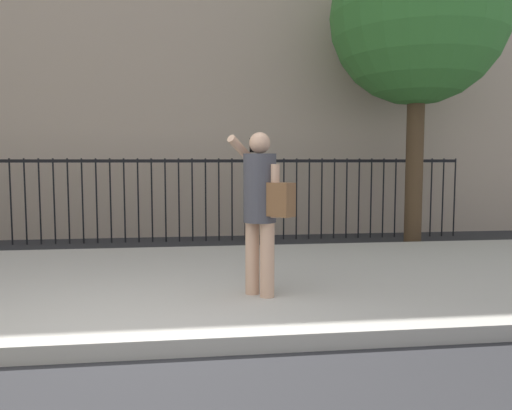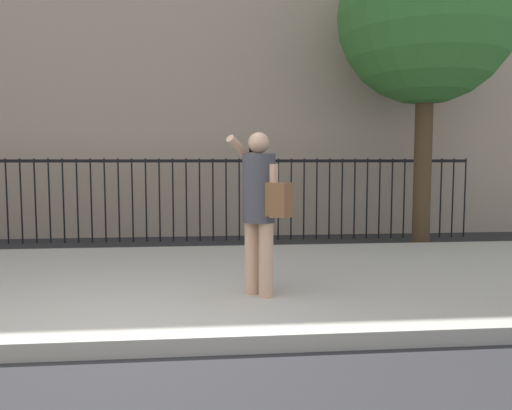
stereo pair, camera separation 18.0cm
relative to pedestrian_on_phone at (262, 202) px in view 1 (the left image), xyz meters
The scene contains 5 objects.
ground_plane 2.13m from the pedestrian_on_phone, 137.20° to the right, with size 60.00×60.00×0.00m, color #28282B.
sidewalk 1.96m from the pedestrian_on_phone, 143.61° to the left, with size 28.00×4.40×0.15m, color #B2ADA3.
iron_fence 4.86m from the pedestrian_on_phone, 105.80° to the left, with size 12.03×0.04×1.60m.
pedestrian_on_phone is the anchor object (origin of this frame).
street_tree_near 5.79m from the pedestrian_on_phone, 47.88° to the left, with size 3.14×3.14×5.69m.
Camera 1 is at (0.59, -3.97, 1.56)m, focal length 35.85 mm.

